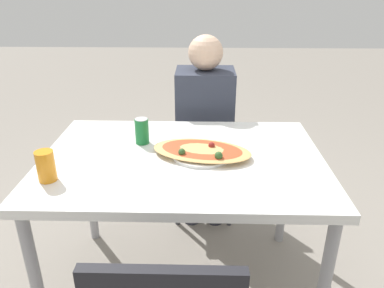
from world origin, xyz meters
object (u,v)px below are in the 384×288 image
Objects in this scene: dining_table at (182,171)px; person_seated at (205,117)px; soda_can at (142,131)px; drink_glass at (46,166)px; pizza_main at (202,151)px; chair_far_seated at (204,137)px.

dining_table is 0.66m from person_seated.
person_seated is at bearing 80.85° from dining_table.
soda_can is (-0.20, 0.14, 0.14)m from dining_table.
soda_can is at bearing 48.54° from drink_glass.
soda_can reaches higher than dining_table.
person_seated is at bearing 59.09° from soda_can.
pizza_main is 0.66m from drink_glass.
drink_glass is at bearing 57.69° from chair_far_seated.
drink_glass is (-0.63, -0.99, 0.30)m from chair_far_seated.
dining_table is 1.05× the size of person_seated.
person_seated reaches higher than drink_glass.
drink_glass reaches higher than pizza_main.
chair_far_seated reaches higher than dining_table.
pizza_main is at bearing 21.26° from drink_glass.
dining_table is at bearing 82.24° from chair_far_seated.
drink_glass is (-0.32, -0.37, 0.00)m from soda_can.
soda_can and drink_glass have the same top height.
soda_can is (-0.31, -0.51, 0.12)m from person_seated.
soda_can reaches higher than pizza_main.
chair_far_seated is 1.88× the size of pizza_main.
soda_can is (-0.31, -0.63, 0.30)m from chair_far_seated.
chair_far_seated reaches higher than drink_glass.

